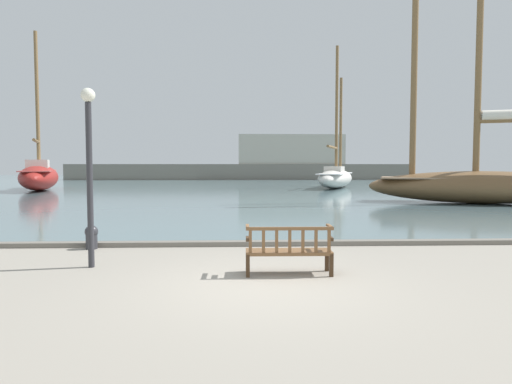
{
  "coord_description": "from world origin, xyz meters",
  "views": [
    {
      "loc": [
        -0.43,
        -7.6,
        2.05
      ],
      "look_at": [
        0.25,
        10.0,
        1.0
      ],
      "focal_mm": 32.0,
      "sensor_mm": 36.0,
      "label": 1
    }
  ],
  "objects_px": {
    "sailboat_outer_port": "(481,181)",
    "sailboat_centre_channel": "(39,176)",
    "mooring_bollard": "(92,236)",
    "sailboat_nearest_port": "(336,176)",
    "lamp_post": "(89,157)",
    "park_bench": "(289,250)"
  },
  "relations": [
    {
      "from": "sailboat_outer_port",
      "to": "sailboat_centre_channel",
      "type": "bearing_deg",
      "value": 154.31
    },
    {
      "from": "sailboat_outer_port",
      "to": "mooring_bollard",
      "type": "height_order",
      "value": "sailboat_outer_port"
    },
    {
      "from": "sailboat_nearest_port",
      "to": "lamp_post",
      "type": "xyz_separation_m",
      "value": [
        -11.35,
        -29.89,
        1.12
      ]
    },
    {
      "from": "sailboat_nearest_port",
      "to": "park_bench",
      "type": "bearing_deg",
      "value": -103.69
    },
    {
      "from": "lamp_post",
      "to": "park_bench",
      "type": "bearing_deg",
      "value": -11.15
    },
    {
      "from": "mooring_bollard",
      "to": "sailboat_outer_port",
      "type": "bearing_deg",
      "value": 36.09
    },
    {
      "from": "park_bench",
      "to": "sailboat_centre_channel",
      "type": "height_order",
      "value": "sailboat_centre_channel"
    },
    {
      "from": "park_bench",
      "to": "sailboat_nearest_port",
      "type": "bearing_deg",
      "value": 76.31
    },
    {
      "from": "sailboat_centre_channel",
      "to": "mooring_bollard",
      "type": "xyz_separation_m",
      "value": [
        12.01,
        -25.11,
        -0.89
      ]
    },
    {
      "from": "sailboat_nearest_port",
      "to": "mooring_bollard",
      "type": "relative_size",
      "value": 20.92
    },
    {
      "from": "park_bench",
      "to": "sailboat_outer_port",
      "type": "bearing_deg",
      "value": 51.52
    },
    {
      "from": "sailboat_centre_channel",
      "to": "sailboat_outer_port",
      "type": "height_order",
      "value": "sailboat_outer_port"
    },
    {
      "from": "sailboat_nearest_port",
      "to": "sailboat_outer_port",
      "type": "bearing_deg",
      "value": -76.17
    },
    {
      "from": "park_bench",
      "to": "mooring_bollard",
      "type": "height_order",
      "value": "park_bench"
    },
    {
      "from": "sailboat_centre_channel",
      "to": "sailboat_nearest_port",
      "type": "bearing_deg",
      "value": 6.59
    },
    {
      "from": "sailboat_outer_port",
      "to": "mooring_bollard",
      "type": "distance_m",
      "value": 19.8
    },
    {
      "from": "sailboat_centre_channel",
      "to": "mooring_bollard",
      "type": "distance_m",
      "value": 27.85
    },
    {
      "from": "mooring_bollard",
      "to": "park_bench",
      "type": "bearing_deg",
      "value": -31.57
    },
    {
      "from": "sailboat_centre_channel",
      "to": "mooring_bollard",
      "type": "bearing_deg",
      "value": -64.45
    },
    {
      "from": "sailboat_outer_port",
      "to": "park_bench",
      "type": "bearing_deg",
      "value": -128.48
    },
    {
      "from": "mooring_bollard",
      "to": "lamp_post",
      "type": "relative_size",
      "value": 0.16
    },
    {
      "from": "park_bench",
      "to": "sailboat_centre_channel",
      "type": "bearing_deg",
      "value": 120.65
    }
  ]
}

